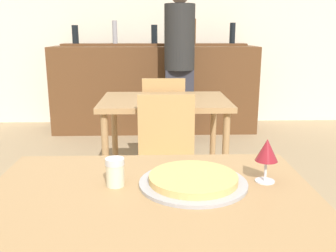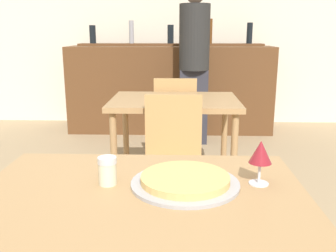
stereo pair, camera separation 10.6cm
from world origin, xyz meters
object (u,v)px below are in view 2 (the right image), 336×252
at_px(chair_far_side_back, 175,117).
at_px(pizza_tray, 185,181).
at_px(chair_far_side_front, 173,153).
at_px(wine_glass, 261,153).
at_px(person_standing, 194,59).
at_px(cheese_shaker, 107,171).

relative_size(chair_far_side_back, pizza_tray, 2.30).
xyz_separation_m(chair_far_side_front, pizza_tray, (0.06, -1.11, 0.27)).
distance_m(chair_far_side_back, wine_glass, 2.20).
bearing_deg(person_standing, chair_far_side_front, -95.85).
xyz_separation_m(pizza_tray, cheese_shaker, (-0.27, 0.00, 0.03)).
bearing_deg(chair_far_side_back, cheese_shaker, 84.49).
xyz_separation_m(pizza_tray, wine_glass, (0.26, 0.02, 0.10)).
relative_size(pizza_tray, cheese_shaker, 3.80).
bearing_deg(wine_glass, person_standing, 92.38).
distance_m(chair_far_side_front, chair_far_side_back, 1.06).
distance_m(chair_far_side_back, cheese_shaker, 2.20).
height_order(chair_far_side_back, person_standing, person_standing).
bearing_deg(chair_far_side_front, chair_far_side_back, 90.00).
bearing_deg(person_standing, cheese_shaker, -97.64).
bearing_deg(pizza_tray, chair_far_side_back, 91.66).
height_order(chair_far_side_back, wine_glass, wine_glass).
distance_m(chair_far_side_front, pizza_tray, 1.14).
xyz_separation_m(chair_far_side_front, chair_far_side_back, (-0.00, 1.06, 0.00)).
bearing_deg(cheese_shaker, pizza_tray, -0.19).
distance_m(pizza_tray, cheese_shaker, 0.27).
bearing_deg(wine_glass, pizza_tray, -175.50).
bearing_deg(chair_far_side_back, person_standing, -102.83).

